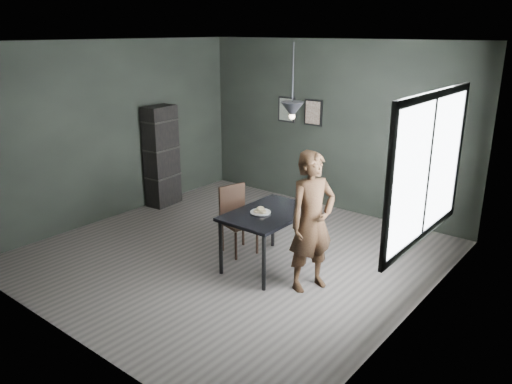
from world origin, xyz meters
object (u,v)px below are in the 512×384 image
Objects in this scene: wood_chair at (236,215)px; pendant_lamp at (292,109)px; shelf_unit at (162,156)px; white_plate at (260,213)px; cafe_table at (269,218)px; woman at (312,222)px.

wood_chair is 1.77m from pendant_lamp.
shelf_unit is 3.45m from pendant_lamp.
pendant_lamp is (0.31, 0.20, 1.29)m from white_plate.
cafe_table is 0.72× the size of woman.
cafe_table is 1.29× the size of wood_chair.
cafe_table is 3.03m from shelf_unit.
woman is 0.97× the size of shelf_unit.
pendant_lamp is (0.25, 0.10, 1.38)m from cafe_table.
woman is at bearing -20.10° from shelf_unit.
wood_chair is at bearing -22.55° from shelf_unit.
white_plate is 0.67m from wood_chair.
cafe_table is at bearing 102.07° from woman.
cafe_table is 1.39× the size of pendant_lamp.
pendant_lamp is at bearing 15.63° from wood_chair.
wood_chair is (-0.65, 0.11, -0.14)m from cafe_table.
shelf_unit is at bearing 98.06° from woman.
white_plate is 3.00m from shelf_unit.
woman reaches higher than cafe_table.
woman is 1.32m from pendant_lamp.
shelf_unit reaches higher than cafe_table.
shelf_unit reaches higher than woman.
pendant_lamp is at bearing -18.20° from shelf_unit.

